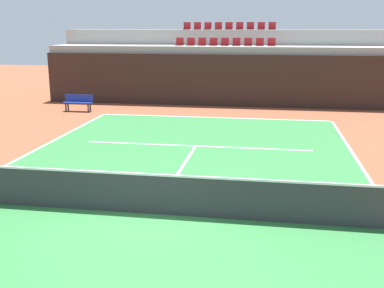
# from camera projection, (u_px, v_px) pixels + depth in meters

# --- Properties ---
(ground_plane) EXTENTS (80.00, 80.00, 0.00)m
(ground_plane) POSITION_uv_depth(u_px,v_px,m) (152.00, 214.00, 10.76)
(ground_plane) COLOR brown
(court_surface) EXTENTS (11.00, 24.00, 0.01)m
(court_surface) POSITION_uv_depth(u_px,v_px,m) (152.00, 214.00, 10.76)
(court_surface) COLOR #2D7238
(court_surface) RESTS_ON ground_plane
(baseline_far) EXTENTS (11.00, 0.10, 0.00)m
(baseline_far) POSITION_uv_depth(u_px,v_px,m) (214.00, 118.00, 22.19)
(baseline_far) COLOR white
(baseline_far) RESTS_ON court_surface
(service_line_far) EXTENTS (8.26, 0.10, 0.00)m
(service_line_far) POSITION_uv_depth(u_px,v_px,m) (196.00, 146.00, 16.88)
(service_line_far) COLOR white
(service_line_far) RESTS_ON court_surface
(centre_service_line) EXTENTS (0.10, 6.40, 0.00)m
(centre_service_line) POSITION_uv_depth(u_px,v_px,m) (179.00, 172.00, 13.82)
(centre_service_line) COLOR white
(centre_service_line) RESTS_ON court_surface
(back_wall) EXTENTS (19.80, 0.30, 2.78)m
(back_wall) POSITION_uv_depth(u_px,v_px,m) (222.00, 80.00, 25.23)
(back_wall) COLOR black
(back_wall) RESTS_ON ground_plane
(stands_tier_lower) EXTENTS (19.80, 2.40, 3.17)m
(stands_tier_lower) POSITION_uv_depth(u_px,v_px,m) (224.00, 74.00, 26.47)
(stands_tier_lower) COLOR #9E9E99
(stands_tier_lower) RESTS_ON ground_plane
(stands_tier_upper) EXTENTS (19.80, 2.40, 4.04)m
(stands_tier_upper) POSITION_uv_depth(u_px,v_px,m) (228.00, 63.00, 28.66)
(stands_tier_upper) COLOR #9E9E99
(stands_tier_upper) RESTS_ON ground_plane
(seating_row_lower) EXTENTS (5.61, 0.44, 0.44)m
(seating_row_lower) POSITION_uv_depth(u_px,v_px,m) (225.00, 44.00, 26.15)
(seating_row_lower) COLOR maroon
(seating_row_lower) RESTS_ON stands_tier_lower
(seating_row_upper) EXTENTS (5.61, 0.44, 0.44)m
(seating_row_upper) POSITION_uv_depth(u_px,v_px,m) (229.00, 27.00, 28.23)
(seating_row_upper) COLOR maroon
(seating_row_upper) RESTS_ON stands_tier_upper
(tennis_net) EXTENTS (11.08, 0.08, 1.07)m
(tennis_net) POSITION_uv_depth(u_px,v_px,m) (152.00, 193.00, 10.64)
(tennis_net) COLOR black
(tennis_net) RESTS_ON court_surface
(player_bench) EXTENTS (1.50, 0.40, 0.85)m
(player_bench) POSITION_uv_depth(u_px,v_px,m) (78.00, 101.00, 23.83)
(player_bench) COLOR navy
(player_bench) RESTS_ON ground_plane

